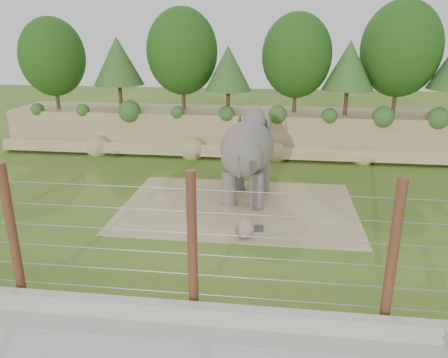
# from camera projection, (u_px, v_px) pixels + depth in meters

# --- Properties ---
(ground) EXTENTS (90.00, 90.00, 0.00)m
(ground) POSITION_uv_depth(u_px,v_px,m) (217.00, 237.00, 16.16)
(ground) COLOR #35631A
(ground) RESTS_ON ground
(back_embankment) EXTENTS (30.00, 5.52, 8.77)m
(back_embankment) POSITION_uv_depth(u_px,v_px,m) (255.00, 88.00, 26.74)
(back_embankment) COLOR #9D8359
(back_embankment) RESTS_ON ground
(dirt_patch) EXTENTS (10.00, 7.00, 0.02)m
(dirt_patch) POSITION_uv_depth(u_px,v_px,m) (238.00, 207.00, 18.92)
(dirt_patch) COLOR tan
(dirt_patch) RESTS_ON ground
(drain_grate) EXTENTS (1.00, 0.60, 0.03)m
(drain_grate) POSITION_uv_depth(u_px,v_px,m) (251.00, 228.00, 16.81)
(drain_grate) COLOR #262628
(drain_grate) RESTS_ON dirt_patch
(elephant) EXTENTS (2.43, 4.77, 3.72)m
(elephant) POSITION_uv_depth(u_px,v_px,m) (247.00, 159.00, 19.31)
(elephant) COLOR #68615C
(elephant) RESTS_ON ground
(stone_ball) EXTENTS (0.74, 0.74, 0.74)m
(stone_ball) POSITION_uv_depth(u_px,v_px,m) (244.00, 228.00, 15.96)
(stone_ball) COLOR gray
(stone_ball) RESTS_ON dirt_patch
(retaining_wall) EXTENTS (26.00, 0.35, 0.50)m
(retaining_wall) POSITION_uv_depth(u_px,v_px,m) (190.00, 313.00, 11.38)
(retaining_wall) COLOR #B8B6AC
(retaining_wall) RESTS_ON ground
(barrier_fence) EXTENTS (20.26, 0.26, 4.00)m
(barrier_fence) POSITION_uv_depth(u_px,v_px,m) (192.00, 244.00, 11.29)
(barrier_fence) COLOR #5E2B1D
(barrier_fence) RESTS_ON ground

